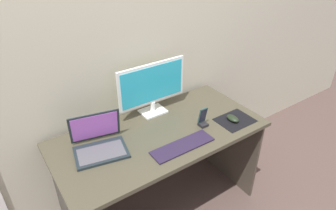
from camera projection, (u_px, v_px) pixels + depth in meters
name	position (u px, v px, depth m)	size (l,w,h in m)	color
ground_plane	(161.00, 207.00, 2.33)	(8.00, 8.00, 0.00)	#4C3B34
wall_back	(127.00, 39.00, 1.96)	(6.00, 0.04, 2.50)	#B5B299
desk	(160.00, 150.00, 2.03)	(1.40, 0.68, 0.73)	#3F3B2C
monitor	(152.00, 87.00, 2.06)	(0.52, 0.14, 0.38)	silver
laptop	(99.00, 144.00, 1.78)	(0.35, 0.31, 0.22)	black
keyboard_external	(183.00, 146.00, 1.83)	(0.41, 0.12, 0.01)	#22192F
mousepad	(235.00, 120.00, 2.07)	(0.25, 0.20, 0.00)	black
mouse	(233.00, 118.00, 2.06)	(0.06, 0.10, 0.04)	black
phone_in_dock	(203.00, 120.00, 2.00)	(0.06, 0.06, 0.14)	black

